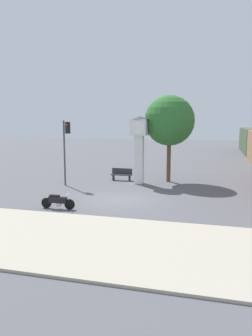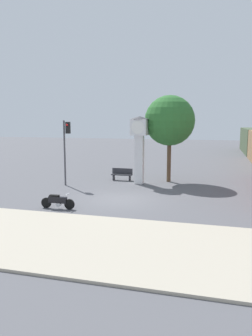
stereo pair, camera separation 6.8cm
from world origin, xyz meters
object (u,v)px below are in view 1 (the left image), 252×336
clock_tower (139,139)px  street_tree (169,121)px  traffic_light (66,141)px  bench (122,174)px  motorcycle (58,201)px

clock_tower → street_tree: size_ratio=0.76×
clock_tower → traffic_light: clock_tower is taller
street_tree → bench: 5.39m
clock_tower → traffic_light: 5.18m
street_tree → motorcycle: bearing=-116.5°
traffic_light → street_tree: street_tree is taller
motorcycle → street_tree: (4.54, 9.11, 4.14)m
clock_tower → bench: 3.28m
clock_tower → bench: size_ratio=3.04×
clock_tower → street_tree: street_tree is taller
motorcycle → clock_tower: size_ratio=0.38×
clock_tower → bench: (-1.57, 0.90, -2.74)m
street_tree → traffic_light: bearing=-153.8°
motorcycle → street_tree: bearing=62.3°
motorcycle → bench: 8.74m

